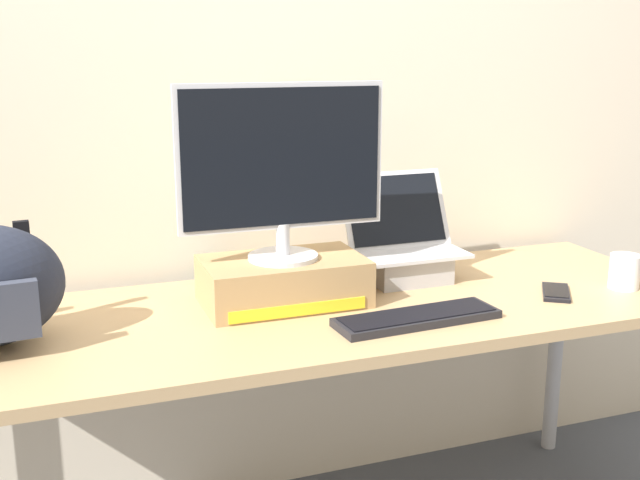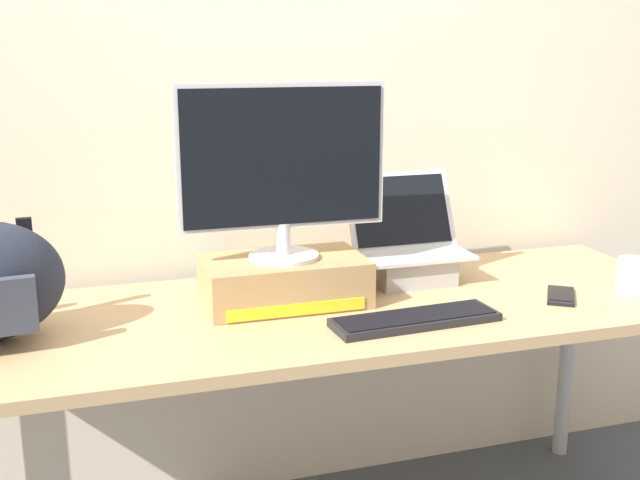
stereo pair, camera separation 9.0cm
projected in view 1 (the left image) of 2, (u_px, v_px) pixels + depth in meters
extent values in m
cube|color=beige|center=(267.00, 82.00, 2.30)|extent=(7.00, 0.10, 2.60)
cube|color=tan|center=(320.00, 312.00, 2.02)|extent=(2.09, 0.71, 0.03)
cylinder|color=#B2B2B7|center=(555.00, 354.00, 2.71)|extent=(0.05, 0.05, 0.71)
cube|color=#A88456|center=(283.00, 281.00, 2.04)|extent=(0.42, 0.25, 0.12)
cube|color=yellow|center=(299.00, 310.00, 1.93)|extent=(0.36, 0.00, 0.03)
cylinder|color=silver|center=(283.00, 257.00, 2.02)|extent=(0.18, 0.18, 0.01)
cylinder|color=silver|center=(283.00, 239.00, 2.01)|extent=(0.04, 0.04, 0.08)
cube|color=silver|center=(282.00, 157.00, 1.96)|extent=(0.54, 0.02, 0.37)
cube|color=black|center=(283.00, 157.00, 1.95)|extent=(0.52, 0.01, 0.35)
cube|color=#ADADB2|center=(404.00, 266.00, 2.25)|extent=(0.22, 0.20, 0.08)
cube|color=silver|center=(405.00, 252.00, 2.24)|extent=(0.33, 0.24, 0.01)
cube|color=#B7B7BC|center=(402.00, 248.00, 2.25)|extent=(0.29, 0.13, 0.00)
cube|color=silver|center=(395.00, 210.00, 2.27)|extent=(0.33, 0.11, 0.21)
cube|color=black|center=(396.00, 209.00, 2.27)|extent=(0.29, 0.09, 0.19)
cube|color=black|center=(417.00, 318.00, 1.91)|extent=(0.43, 0.15, 0.02)
cube|color=black|center=(417.00, 314.00, 1.90)|extent=(0.40, 0.13, 0.00)
cube|color=black|center=(25.00, 264.00, 1.85)|extent=(0.04, 0.02, 0.21)
cylinder|color=silver|center=(624.00, 271.00, 2.17)|extent=(0.08, 0.08, 0.10)
cube|color=black|center=(556.00, 292.00, 2.12)|extent=(0.14, 0.17, 0.01)
cube|color=black|center=(556.00, 290.00, 2.12)|extent=(0.12, 0.14, 0.00)
sphere|color=#2393CC|center=(211.00, 269.00, 2.20)|extent=(0.09, 0.09, 0.09)
sphere|color=black|center=(209.00, 269.00, 2.16)|extent=(0.01, 0.01, 0.01)
sphere|color=black|center=(220.00, 268.00, 2.17)|extent=(0.01, 0.01, 0.01)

